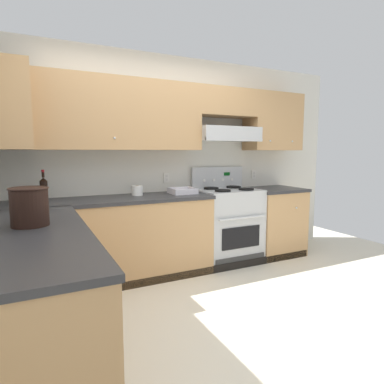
{
  "coord_description": "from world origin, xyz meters",
  "views": [
    {
      "loc": [
        -1.25,
        -2.22,
        1.4
      ],
      "look_at": [
        0.19,
        0.7,
        1.0
      ],
      "focal_mm": 30.72,
      "sensor_mm": 36.0,
      "label": 1
    }
  ],
  "objects": [
    {
      "name": "ground_plane",
      "position": [
        0.0,
        0.0,
        0.0
      ],
      "size": [
        7.04,
        7.04,
        0.0
      ],
      "primitive_type": "plane",
      "color": "beige"
    },
    {
      "name": "paper_towel_roll",
      "position": [
        -0.18,
        1.35,
        0.96
      ],
      "size": [
        0.12,
        0.12,
        0.11
      ],
      "color": "white",
      "rests_on": "counter_back_run"
    },
    {
      "name": "counter_left_run",
      "position": [
        -1.24,
        -0.0,
        0.45
      ],
      "size": [
        0.63,
        1.91,
        0.91
      ],
      "color": "tan",
      "rests_on": "ground_plane"
    },
    {
      "name": "counter_back_run",
      "position": [
        0.07,
        1.24,
        0.45
      ],
      "size": [
        3.6,
        0.65,
        0.91
      ],
      "color": "tan",
      "rests_on": "ground_plane"
    },
    {
      "name": "wall_back",
      "position": [
        0.4,
        1.53,
        1.48
      ],
      "size": [
        4.68,
        0.57,
        2.55
      ],
      "color": "silver",
      "rests_on": "ground_plane"
    },
    {
      "name": "wine_bottle",
      "position": [
        -1.14,
        1.34,
        1.04
      ],
      "size": [
        0.07,
        0.08,
        0.31
      ],
      "color": "black",
      "rests_on": "counter_back_run"
    },
    {
      "name": "bucket",
      "position": [
        -1.27,
        0.18,
        1.04
      ],
      "size": [
        0.25,
        0.25,
        0.26
      ],
      "color": "black",
      "rests_on": "counter_left_run"
    },
    {
      "name": "bowl",
      "position": [
        0.35,
        1.27,
        0.93
      ],
      "size": [
        0.29,
        0.27,
        0.07
      ],
      "color": "silver",
      "rests_on": "counter_back_run"
    },
    {
      "name": "stove",
      "position": [
        0.97,
        1.25,
        0.48
      ],
      "size": [
        0.76,
        0.62,
        1.2
      ],
      "color": "#B7BABC",
      "rests_on": "ground_plane"
    }
  ]
}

